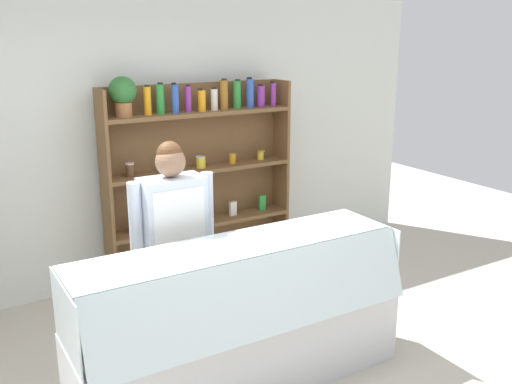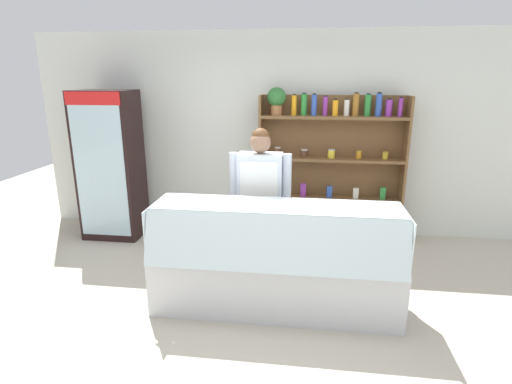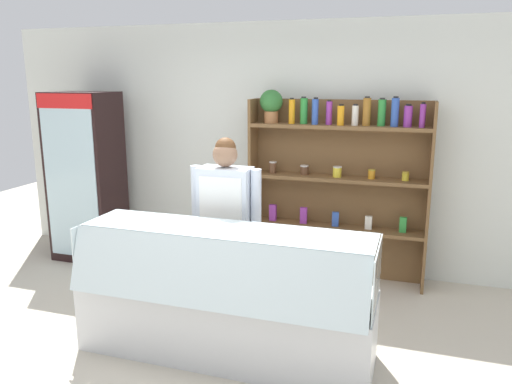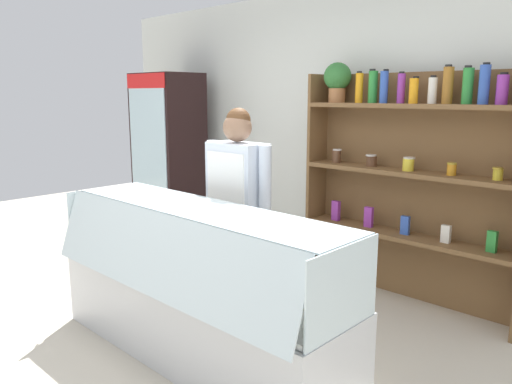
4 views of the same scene
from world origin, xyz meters
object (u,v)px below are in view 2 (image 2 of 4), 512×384
Objects in this scene: shop_clerk at (260,192)px; shelving_unit at (327,156)px; deli_display_case at (274,277)px; drinks_fridge at (110,166)px.

shelving_unit is at bearing 59.22° from shop_clerk.
shelving_unit is 1.23× the size of shop_clerk.
drinks_fridge is at bearing 146.59° from deli_display_case.
shop_clerk reaches higher than deli_display_case.
deli_display_case is at bearing -70.53° from shop_clerk.
deli_display_case is at bearing -105.98° from shelving_unit.
shop_clerk is (-0.72, -1.21, -0.16)m from shelving_unit.
shelving_unit reaches higher than drinks_fridge.
drinks_fridge is at bearing -174.67° from shelving_unit.
drinks_fridge is at bearing 155.90° from shop_clerk.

